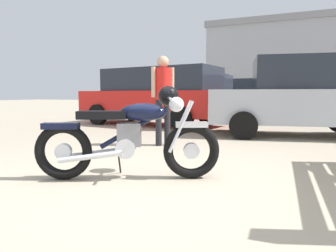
# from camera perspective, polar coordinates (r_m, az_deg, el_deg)

# --- Properties ---
(ground_plane) EXTENTS (80.00, 80.00, 0.00)m
(ground_plane) POSITION_cam_1_polar(r_m,az_deg,el_deg) (3.30, -2.97, -10.91)
(ground_plane) COLOR tan
(vintage_motorcycle) EXTENTS (1.96, 1.03, 1.07)m
(vintage_motorcycle) POSITION_cam_1_polar(r_m,az_deg,el_deg) (3.46, -6.65, -1.83)
(vintage_motorcycle) COLOR black
(vintage_motorcycle) RESTS_ON ground_plane
(bystander) EXTENTS (0.34, 0.36, 1.66)m
(bystander) POSITION_cam_1_polar(r_m,az_deg,el_deg) (5.66, -0.96, 6.59)
(bystander) COLOR black
(bystander) RESTS_ON ground_plane
(dark_sedan_left) EXTENTS (4.94, 2.59, 1.74)m
(dark_sedan_left) POSITION_cam_1_polar(r_m,az_deg,el_deg) (9.48, -2.29, 5.88)
(dark_sedan_left) COLOR black
(dark_sedan_left) RESTS_ON ground_plane
(pale_sedan_back) EXTENTS (4.81, 2.22, 1.74)m
(pale_sedan_back) POSITION_cam_1_polar(r_m,az_deg,el_deg) (12.82, 4.42, 5.90)
(pale_sedan_back) COLOR black
(pale_sedan_back) RESTS_ON ground_plane
(blue_hatchback_right) EXTENTS (4.91, 2.48, 1.74)m
(blue_hatchback_right) POSITION_cam_1_polar(r_m,az_deg,el_deg) (16.31, 16.40, 5.69)
(blue_hatchback_right) COLOR black
(blue_hatchback_right) RESTS_ON ground_plane
(white_estate_far) EXTENTS (4.26, 2.03, 1.67)m
(white_estate_far) POSITION_cam_1_polar(r_m,az_deg,el_deg) (11.39, 23.95, 4.87)
(white_estate_far) COLOR black
(white_estate_far) RESTS_ON ground_plane
(silver_sedan_mid) EXTENTS (4.10, 2.25, 1.78)m
(silver_sedan_mid) POSITION_cam_1_polar(r_m,az_deg,el_deg) (7.56, 23.70, 5.17)
(silver_sedan_mid) COLOR black
(silver_sedan_mid) RESTS_ON ground_plane
(industrial_building) EXTENTS (17.28, 10.05, 14.69)m
(industrial_building) POSITION_cam_1_polar(r_m,az_deg,el_deg) (29.63, 25.73, 10.41)
(industrial_building) COLOR #9EA0A8
(industrial_building) RESTS_ON ground_plane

